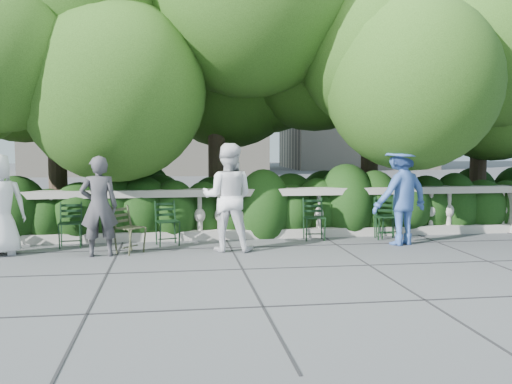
{
  "coord_description": "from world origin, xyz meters",
  "views": [
    {
      "loc": [
        -1.52,
        -9.44,
        1.92
      ],
      "look_at": [
        0.0,
        1.0,
        1.0
      ],
      "focal_mm": 40.0,
      "sensor_mm": 36.0,
      "label": 1
    }
  ],
  "objects": [
    {
      "name": "tree_canopy",
      "position": [
        0.69,
        3.19,
        3.96
      ],
      "size": [
        15.04,
        6.52,
        6.78
      ],
      "color": "#3F3023",
      "rests_on": "ground"
    },
    {
      "name": "chair_f",
      "position": [
        2.64,
        1.16,
        0.0
      ],
      "size": [
        0.49,
        0.53,
        0.84
      ],
      "primitive_type": null,
      "rotation": [
        0.0,
        0.0,
        -0.12
      ],
      "color": "black",
      "rests_on": "ground"
    },
    {
      "name": "chair_b",
      "position": [
        -3.38,
        1.11,
        0.0
      ],
      "size": [
        0.47,
        0.51,
        0.84
      ],
      "primitive_type": null,
      "rotation": [
        0.0,
        0.0,
        0.07
      ],
      "color": "black",
      "rests_on": "ground"
    },
    {
      "name": "chair_weathered",
      "position": [
        -2.16,
        0.44,
        0.0
      ],
      "size": [
        0.65,
        0.64,
        0.84
      ],
      "primitive_type": null,
      "rotation": [
        0.0,
        0.0,
        0.88
      ],
      "color": "black",
      "rests_on": "ground"
    },
    {
      "name": "chair_c",
      "position": [
        -1.6,
        1.1,
        0.0
      ],
      "size": [
        0.54,
        0.57,
        0.84
      ],
      "primitive_type": null,
      "rotation": [
        0.0,
        0.0,
        0.25
      ],
      "color": "black",
      "rests_on": "ground"
    },
    {
      "name": "balustrade",
      "position": [
        0.0,
        1.8,
        0.49
      ],
      "size": [
        12.0,
        0.44,
        1.0
      ],
      "color": "#9E998E",
      "rests_on": "ground"
    },
    {
      "name": "shrub_hedge",
      "position": [
        0.0,
        3.0,
        0.0
      ],
      "size": [
        15.0,
        2.6,
        1.7
      ],
      "primitive_type": null,
      "color": "black",
      "rests_on": "ground"
    },
    {
      "name": "ground",
      "position": [
        0.0,
        0.0,
        0.0
      ],
      "size": [
        90.0,
        90.0,
        0.0
      ],
      "primitive_type": "plane",
      "color": "#484A4E",
      "rests_on": "ground"
    },
    {
      "name": "person_casual_man",
      "position": [
        -0.57,
        0.54,
        0.95
      ],
      "size": [
        1.07,
        0.92,
        1.91
      ],
      "primitive_type": "imported",
      "rotation": [
        0.0,
        0.0,
        2.91
      ],
      "color": "white",
      "rests_on": "ground"
    },
    {
      "name": "chair_e",
      "position": [
        1.21,
        1.25,
        0.0
      ],
      "size": [
        0.47,
        0.51,
        0.84
      ],
      "primitive_type": null,
      "rotation": [
        0.0,
        0.0,
        -0.06
      ],
      "color": "black",
      "rests_on": "ground"
    },
    {
      "name": "person_older_blue",
      "position": [
        2.69,
        0.68,
        0.97
      ],
      "size": [
        1.43,
        1.14,
        1.94
      ],
      "primitive_type": "imported",
      "rotation": [
        0.0,
        0.0,
        3.52
      ],
      "color": "#325197",
      "rests_on": "ground"
    },
    {
      "name": "person_woman_grey",
      "position": [
        -2.76,
        0.36,
        0.85
      ],
      "size": [
        0.66,
        0.47,
        1.7
      ],
      "primitive_type": "imported",
      "rotation": [
        0.0,
        0.0,
        3.25
      ],
      "color": "#3B3A3F",
      "rests_on": "ground"
    },
    {
      "name": "chair_d",
      "position": [
        2.75,
        1.28,
        0.0
      ],
      "size": [
        0.45,
        0.49,
        0.84
      ],
      "primitive_type": null,
      "rotation": [
        0.0,
        0.0,
        0.02
      ],
      "color": "black",
      "rests_on": "ground"
    }
  ]
}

